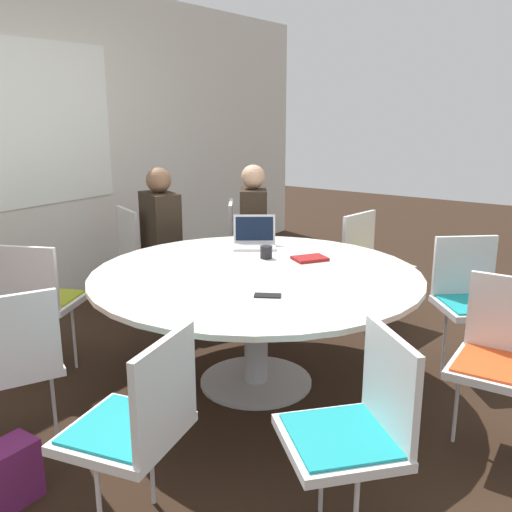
{
  "coord_description": "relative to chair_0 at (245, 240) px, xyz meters",
  "views": [
    {
      "loc": [
        -2.71,
        -1.84,
        1.69
      ],
      "look_at": [
        0.0,
        0.0,
        0.83
      ],
      "focal_mm": 40.0,
      "sensor_mm": 36.0,
      "label": 1
    }
  ],
  "objects": [
    {
      "name": "chair_6",
      "position": [
        -1.24,
        -2.42,
        0.0
      ],
      "size": [
        0.43,
        0.45,
        0.87
      ],
      "rotation": [
        0.0,
        0.0,
        7.88
      ],
      "color": "silver",
      "rests_on": "ground_plane"
    },
    {
      "name": "chair_1",
      "position": [
        -0.73,
        0.55,
        0.0
      ],
      "size": [
        0.56,
        0.57,
        0.87
      ],
      "rotation": [
        0.0,
        0.0,
        4.3
      ],
      "color": "silver",
      "rests_on": "ground_plane"
    },
    {
      "name": "ground_plane",
      "position": [
        -1.35,
        -1.03,
        -0.53
      ],
      "size": [
        16.0,
        16.0,
        0.0
      ],
      "primitive_type": "plane",
      "color": "black"
    },
    {
      "name": "person_1",
      "position": [
        -0.75,
        0.3,
        0.19
      ],
      "size": [
        0.35,
        0.42,
        1.22
      ],
      "rotation": [
        0.0,
        0.0,
        4.3
      ],
      "color": "#2D2319",
      "rests_on": "ground_plane"
    },
    {
      "name": "chair_5",
      "position": [
        -2.25,
        -2.1,
        0.0
      ],
      "size": [
        0.61,
        0.61,
        0.87
      ],
      "rotation": [
        0.0,
        0.0,
        7.11
      ],
      "color": "silver",
      "rests_on": "ground_plane"
    },
    {
      "name": "chair_0",
      "position": [
        0.0,
        0.0,
        0.0
      ],
      "size": [
        0.6,
        0.6,
        0.87
      ],
      "rotation": [
        0.0,
        0.0,
        3.75
      ],
      "color": "silver",
      "rests_on": "ground_plane"
    },
    {
      "name": "chair_2",
      "position": [
        -1.98,
        0.22,
        0.0
      ],
      "size": [
        0.56,
        0.57,
        0.87
      ],
      "rotation": [
        0.0,
        0.0,
        5.13
      ],
      "color": "silver",
      "rests_on": "ground_plane"
    },
    {
      "name": "chair_4",
      "position": [
        -2.7,
        -1.4,
        0.0
      ],
      "size": [
        0.52,
        0.5,
        0.87
      ],
      "rotation": [
        0.0,
        0.0,
        6.5
      ],
      "color": "silver",
      "rests_on": "ground_plane"
    },
    {
      "name": "wall_back",
      "position": [
        -1.35,
        1.23,
        0.83
      ],
      "size": [
        8.0,
        0.07,
        2.7
      ],
      "color": "silver",
      "rests_on": "ground_plane"
    },
    {
      "name": "laptop",
      "position": [
        -0.82,
        -0.66,
        0.25
      ],
      "size": [
        0.37,
        0.38,
        0.21
      ],
      "rotation": [
        0.0,
        0.0,
        -0.96
      ],
      "color": "silver",
      "rests_on": "conference_table"
    },
    {
      "name": "spiral_notebook",
      "position": [
        -0.92,
        -1.16,
        0.21
      ],
      "size": [
        0.26,
        0.24,
        0.02
      ],
      "color": "maroon",
      "rests_on": "conference_table"
    },
    {
      "name": "conference_table",
      "position": [
        -1.35,
        -1.03,
        0.1
      ],
      "size": [
        1.98,
        1.98,
        0.73
      ],
      "color": "#B7B7BC",
      "rests_on": "ground_plane"
    },
    {
      "name": "coffee_cup",
      "position": [
        -1.04,
        -0.9,
        0.24
      ],
      "size": [
        0.08,
        0.08,
        0.08
      ],
      "color": "black",
      "rests_on": "conference_table"
    },
    {
      "name": "chair_3",
      "position": [
        -2.64,
        -0.49,
        0.0
      ],
      "size": [
        0.58,
        0.57,
        0.87
      ],
      "rotation": [
        0.0,
        0.0,
        5.84
      ],
      "color": "silver",
      "rests_on": "ground_plane"
    },
    {
      "name": "person_0",
      "position": [
        -0.15,
        -0.21,
        0.19
      ],
      "size": [
        0.42,
        0.39,
        1.22
      ],
      "rotation": [
        0.0,
        0.0,
        3.75
      ],
      "color": "#2D2319",
      "rests_on": "ground_plane"
    },
    {
      "name": "cell_phone",
      "position": [
        -1.69,
        -1.33,
        0.2
      ],
      "size": [
        0.13,
        0.16,
        0.01
      ],
      "color": "black",
      "rests_on": "conference_table"
    },
    {
      "name": "chair_7",
      "position": [
        -0.41,
        -2.06,
        0.0
      ],
      "size": [
        0.6,
        0.61,
        0.87
      ],
      "rotation": [
        0.0,
        0.0,
        8.55
      ],
      "color": "silver",
      "rests_on": "ground_plane"
    },
    {
      "name": "chair_8",
      "position": [
        0.04,
        -1.19,
        0.0
      ],
      "size": [
        0.5,
        0.49,
        0.87
      ],
      "rotation": [
        0.0,
        0.0,
        9.26
      ],
      "color": "silver",
      "rests_on": "ground_plane"
    }
  ]
}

